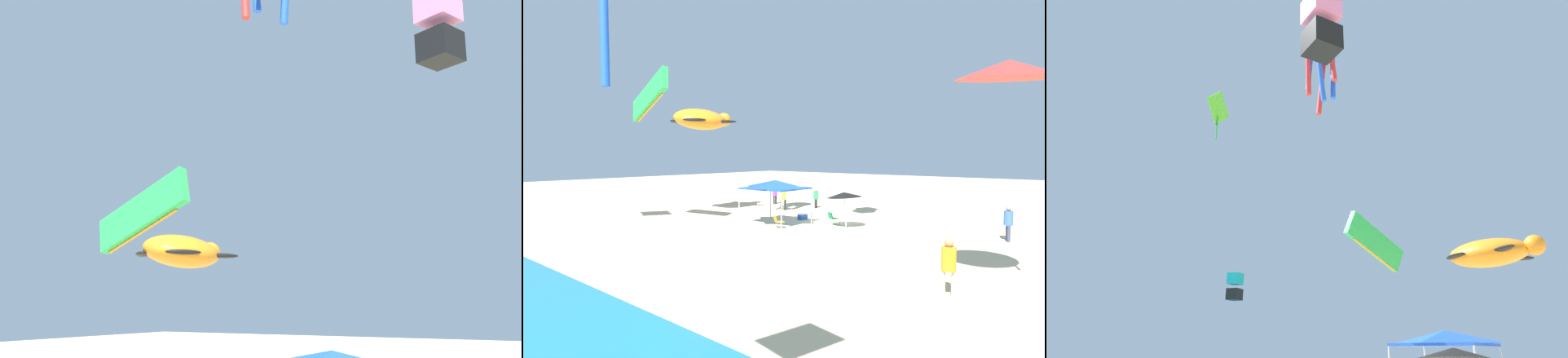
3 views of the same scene
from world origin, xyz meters
TOP-DOWN VIEW (x-y plane):
  - canopy_tent at (2.07, 3.82)m, footprint 3.64×3.28m
  - kite_box_pink at (-3.30, 5.67)m, footprint 1.71×1.71m
  - kite_turtle_orange at (9.69, 3.64)m, footprint 4.63×5.16m
  - kite_parafoil_green at (7.39, 9.46)m, footprint 4.96×1.34m

SIDE VIEW (x-z plane):
  - canopy_tent at x=2.07m, z-range 1.15..4.06m
  - kite_turtle_orange at x=9.69m, z-range 6.15..8.20m
  - kite_parafoil_green at x=7.39m, z-range 6.61..9.61m
  - kite_box_pink at x=-3.30m, z-range 13.45..16.19m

